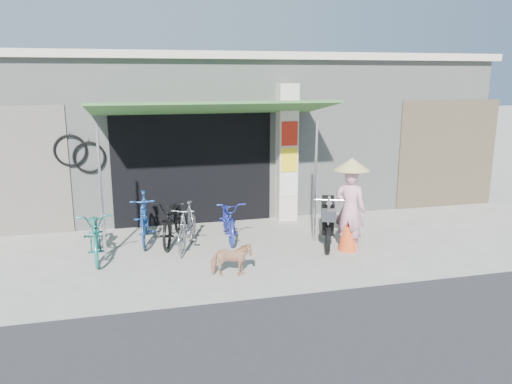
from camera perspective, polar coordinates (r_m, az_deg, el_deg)
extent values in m
plane|color=#A7A197|center=(8.90, 2.83, -7.64)|extent=(80.00, 80.00, 0.00)
cube|color=gray|center=(13.36, -3.43, 7.05)|extent=(12.00, 5.00, 3.50)
cube|color=beige|center=(13.30, -3.54, 14.91)|extent=(12.30, 5.30, 0.16)
cube|color=black|center=(10.78, -7.21, 2.84)|extent=(3.40, 0.06, 2.50)
cube|color=black|center=(10.94, -7.11, -0.76)|extent=(3.06, 0.04, 1.10)
torus|color=black|center=(10.66, -18.53, 3.79)|extent=(0.65, 0.05, 0.65)
cylinder|color=silver|center=(10.64, -18.64, 5.51)|extent=(0.02, 0.02, 0.12)
torus|color=black|center=(10.67, -20.46, 4.47)|extent=(0.65, 0.05, 0.65)
cylinder|color=silver|center=(10.65, -20.58, 6.18)|extent=(0.02, 0.02, 0.12)
cube|color=beige|center=(11.04, 3.49, 4.48)|extent=(0.42, 0.42, 3.00)
cube|color=red|center=(10.77, 3.87, 6.67)|extent=(0.36, 0.02, 0.52)
cube|color=yellow|center=(10.85, 3.83, 3.68)|extent=(0.36, 0.02, 0.52)
cube|color=silver|center=(10.96, 3.78, 0.79)|extent=(0.36, 0.02, 0.50)
cube|color=#32632C|center=(9.75, -4.99, 9.53)|extent=(4.60, 1.88, 0.35)
cylinder|color=silver|center=(8.95, -17.27, -0.20)|extent=(0.05, 0.05, 2.36)
cylinder|color=silver|center=(9.53, 6.80, 1.08)|extent=(0.05, 0.05, 2.36)
cube|color=brown|center=(13.04, 21.02, 4.06)|extent=(2.60, 0.06, 2.60)
cube|color=#6B665B|center=(11.02, -27.25, 1.97)|extent=(2.60, 0.06, 2.60)
imported|color=#1B7B71|center=(9.28, -17.81, -4.49)|extent=(0.71, 1.73, 0.89)
imported|color=navy|center=(9.87, -12.66, -2.90)|extent=(0.56, 1.63, 0.96)
imported|color=black|center=(9.78, -9.45, -3.10)|extent=(1.02, 1.81, 0.90)
imported|color=#9FA0A4|center=(9.34, -7.89, -3.89)|extent=(0.86, 1.52, 0.88)
imported|color=#232FA1|center=(9.86, -3.14, -3.05)|extent=(0.65, 1.60, 0.82)
imported|color=#9C8552|center=(8.06, -2.87, -7.74)|extent=(0.71, 0.41, 0.56)
torus|color=black|center=(9.13, 8.21, -5.47)|extent=(0.27, 0.52, 0.52)
torus|color=black|center=(10.36, 8.12, -3.23)|extent=(0.27, 0.52, 0.52)
cube|color=black|center=(9.72, 8.18, -3.86)|extent=(0.54, 0.95, 0.10)
cube|color=black|center=(9.99, 8.19, -2.10)|extent=(0.43, 0.60, 0.33)
cube|color=black|center=(9.94, 8.23, -0.95)|extent=(0.42, 0.59, 0.09)
cube|color=black|center=(9.22, 8.26, -3.02)|extent=(0.24, 0.17, 0.55)
cylinder|color=silver|center=(8.96, 8.36, -0.89)|extent=(0.49, 0.21, 0.03)
cube|color=silver|center=(8.85, 8.33, -2.65)|extent=(0.31, 0.28, 0.20)
imported|color=pink|center=(9.26, 10.69, -1.99)|extent=(0.67, 0.65, 1.55)
cone|color=#D3481D|center=(9.42, 10.55, -5.18)|extent=(0.38, 0.38, 0.46)
cone|color=#D1BC71|center=(9.09, 10.91, 3.16)|extent=(0.64, 0.64, 0.22)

